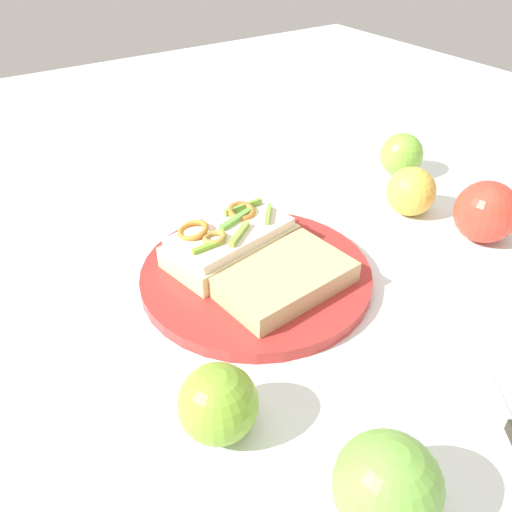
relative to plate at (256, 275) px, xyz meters
name	(u,v)px	position (x,y,z in m)	size (l,w,h in m)	color
ground_plane	(256,280)	(0.00, 0.00, -0.01)	(2.00, 2.00, 0.00)	white
plate	(256,275)	(0.00, 0.00, 0.00)	(0.27, 0.27, 0.01)	#B22E2B
sandwich	(230,241)	(-0.04, -0.01, 0.03)	(0.11, 0.17, 0.05)	beige
bread_slice_side	(283,278)	(0.04, 0.01, 0.02)	(0.15, 0.10, 0.03)	tan
apple_0	(218,404)	(0.16, -0.14, 0.03)	(0.07, 0.07, 0.07)	#79A830
apple_1	(387,486)	(0.29, -0.08, 0.03)	(0.08, 0.08, 0.08)	#6CA63F
apple_2	(401,155)	(-0.10, 0.35, 0.03)	(0.07, 0.07, 0.07)	#7CBD3C
apple_3	(486,212)	(0.09, 0.30, 0.03)	(0.08, 0.08, 0.08)	red
apple_4	(411,191)	(-0.01, 0.27, 0.03)	(0.07, 0.07, 0.07)	gold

